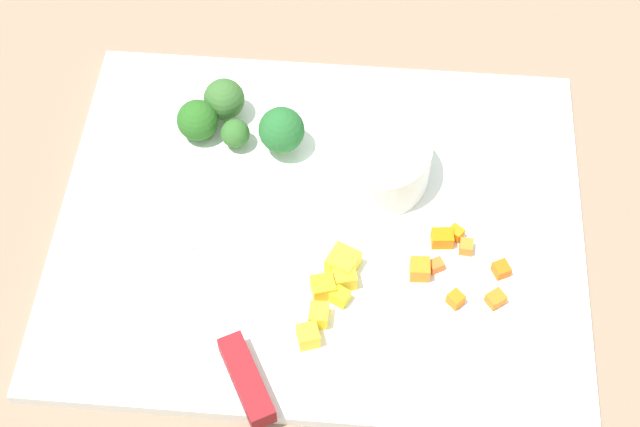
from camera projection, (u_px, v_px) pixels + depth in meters
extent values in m
plane|color=#8C725D|center=(320.00, 227.00, 0.82)|extent=(4.00, 4.00, 0.00)
cube|color=white|center=(320.00, 224.00, 0.81)|extent=(0.46, 0.37, 0.01)
cylinder|color=white|center=(377.00, 161.00, 0.82)|extent=(0.09, 0.09, 0.04)
cube|color=silver|center=(154.00, 167.00, 0.84)|extent=(0.12, 0.18, 0.00)
cube|color=maroon|center=(247.00, 380.00, 0.71)|extent=(0.05, 0.07, 0.02)
cube|color=orange|center=(442.00, 238.00, 0.79)|extent=(0.02, 0.02, 0.01)
cube|color=orange|center=(466.00, 247.00, 0.79)|extent=(0.01, 0.01, 0.01)
cube|color=orange|center=(501.00, 269.00, 0.77)|extent=(0.02, 0.02, 0.01)
cube|color=orange|center=(420.00, 269.00, 0.77)|extent=(0.02, 0.02, 0.02)
cube|color=orange|center=(496.00, 299.00, 0.76)|extent=(0.02, 0.02, 0.01)
cube|color=orange|center=(456.00, 233.00, 0.79)|extent=(0.02, 0.02, 0.01)
cube|color=orange|center=(456.00, 299.00, 0.76)|extent=(0.02, 0.02, 0.01)
cube|color=orange|center=(436.00, 265.00, 0.78)|extent=(0.02, 0.01, 0.01)
cube|color=yellow|center=(302.00, 336.00, 0.74)|extent=(0.02, 0.02, 0.02)
cube|color=yellow|center=(340.00, 296.00, 0.76)|extent=(0.02, 0.02, 0.01)
cube|color=yellow|center=(319.00, 315.00, 0.75)|extent=(0.02, 0.02, 0.02)
cube|color=yellow|center=(323.00, 288.00, 0.76)|extent=(0.02, 0.02, 0.02)
cube|color=yellow|center=(345.00, 277.00, 0.77)|extent=(0.02, 0.02, 0.02)
cube|color=yellow|center=(343.00, 262.00, 0.77)|extent=(0.03, 0.03, 0.02)
cylinder|color=#8FBD5A|center=(199.00, 131.00, 0.86)|extent=(0.01, 0.01, 0.01)
sphere|color=#29631F|center=(198.00, 120.00, 0.85)|extent=(0.04, 0.04, 0.04)
cylinder|color=#96B665|center=(282.00, 143.00, 0.85)|extent=(0.01, 0.01, 0.02)
sphere|color=#25672E|center=(282.00, 130.00, 0.83)|extent=(0.04, 0.04, 0.04)
cylinder|color=#8CBB5D|center=(236.00, 141.00, 0.85)|extent=(0.01, 0.01, 0.01)
sphere|color=#33672A|center=(235.00, 133.00, 0.84)|extent=(0.03, 0.03, 0.03)
cylinder|color=#82B658|center=(226.00, 111.00, 0.87)|extent=(0.01, 0.01, 0.01)
sphere|color=#39682D|center=(224.00, 99.00, 0.85)|extent=(0.04, 0.04, 0.04)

